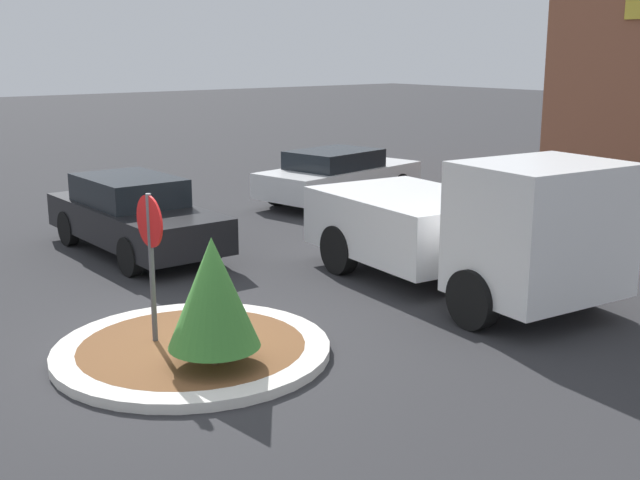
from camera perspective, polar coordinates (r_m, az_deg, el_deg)
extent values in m
plane|color=#2D2D30|center=(10.60, -9.05, -8.02)|extent=(120.00, 120.00, 0.00)
cylinder|color=silver|center=(10.58, -9.06, -7.71)|extent=(3.56, 3.56, 0.13)
cylinder|color=brown|center=(10.58, -9.06, -7.69)|extent=(2.92, 2.92, 0.13)
cylinder|color=#4C4C51|center=(10.52, -11.85, -2.34)|extent=(0.07, 0.07, 2.08)
cylinder|color=#B71414|center=(10.35, -12.03, 1.31)|extent=(0.67, 0.03, 0.67)
cylinder|color=brown|center=(9.85, -7.48, -8.13)|extent=(0.08, 0.08, 0.24)
cone|color=#3D7F33|center=(9.59, -7.62, -3.72)|extent=(1.11, 1.11, 1.35)
cube|color=white|center=(11.86, 15.40, 0.76)|extent=(1.97, 2.41, 1.91)
cube|color=white|center=(14.06, 6.43, 1.24)|extent=(3.50, 2.69, 1.02)
cube|color=black|center=(11.40, 17.76, 1.82)|extent=(0.25, 2.00, 0.67)
cylinder|color=black|center=(12.98, 17.87, -2.48)|extent=(0.88, 0.35, 0.86)
cylinder|color=black|center=(11.45, 10.82, -4.17)|extent=(0.88, 0.35, 0.86)
cylinder|color=black|center=(15.29, 8.17, 0.38)|extent=(0.88, 0.35, 0.86)
cylinder|color=black|center=(14.01, 1.37, -0.68)|extent=(0.88, 0.35, 0.86)
cube|color=silver|center=(20.61, 1.42, 4.35)|extent=(2.60, 4.81, 0.63)
cube|color=black|center=(20.36, 1.01, 5.78)|extent=(1.98, 2.44, 0.45)
cylinder|color=black|center=(22.26, 2.12, 4.34)|extent=(0.32, 0.69, 0.67)
cylinder|color=black|center=(21.23, 5.65, 3.84)|extent=(0.32, 0.69, 0.67)
cylinder|color=black|center=(20.19, -3.03, 3.40)|extent=(0.32, 0.69, 0.67)
cylinder|color=black|center=(19.05, 0.60, 2.81)|extent=(0.32, 0.69, 0.67)
cube|color=black|center=(15.77, -12.98, 1.28)|extent=(4.60, 1.74, 0.65)
cube|color=black|center=(15.87, -13.45, 3.49)|extent=(2.21, 1.53, 0.52)
cylinder|color=black|center=(14.96, -7.83, -0.22)|extent=(0.70, 0.19, 0.70)
cylinder|color=black|center=(14.25, -13.36, -1.15)|extent=(0.70, 0.19, 0.70)
cylinder|color=black|center=(17.42, -12.58, 1.52)|extent=(0.70, 0.19, 0.70)
cylinder|color=black|center=(16.82, -17.47, 0.80)|extent=(0.70, 0.19, 0.70)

